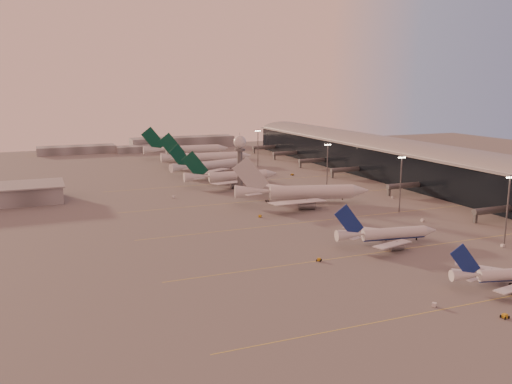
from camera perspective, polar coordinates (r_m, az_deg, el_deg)
name	(u,v)px	position (r m, az deg, el deg)	size (l,w,h in m)	color
ground	(362,267)	(171.48, 11.10, -7.72)	(700.00, 700.00, 0.00)	#5B5958
taxiway_markings	(349,217)	(232.27, 9.73, -2.59)	(180.00, 185.25, 0.02)	#D7C84C
terminal	(417,164)	(318.24, 16.60, 2.80)	(57.00, 362.00, 23.04)	black
radar_tower	(240,153)	(274.14, -1.71, 4.16)	(6.40, 6.40, 31.10)	#515358
mast_a	(508,207)	(204.77, 24.96, -1.46)	(3.60, 0.56, 25.00)	#515358
mast_b	(401,181)	(242.66, 14.99, 1.10)	(3.60, 0.56, 25.00)	#515358
mast_c	(327,165)	(285.19, 7.52, 2.88)	(3.60, 0.56, 25.00)	#515358
mast_d	(258,146)	(364.57, 0.20, 4.83)	(3.60, 0.56, 25.00)	#515358
distant_horizon	(153,145)	(471.94, -10.81, 4.93)	(165.00, 37.50, 9.00)	slate
narrowbody_near	(505,277)	(167.57, 24.72, -8.11)	(31.99, 25.20, 12.76)	silver
narrowbody_mid	(387,236)	(195.49, 13.62, -4.49)	(38.95, 30.89, 15.27)	silver
widebody_white	(303,195)	(254.29, 4.96, -0.34)	(62.77, 49.61, 22.66)	silver
greentail_a	(232,178)	(300.99, -2.55, 1.44)	(54.45, 43.87, 19.77)	silver
greentail_b	(209,167)	(340.61, -4.92, 2.59)	(53.87, 42.92, 20.05)	silver
greentail_c	(207,160)	(372.31, -5.14, 3.43)	(63.89, 51.39, 23.21)	silver
greentail_d	(187,152)	(414.90, -7.27, 4.22)	(66.03, 53.17, 23.98)	silver
gsv_truck_a	(435,302)	(146.90, 18.30, -10.94)	(5.57, 5.09, 2.25)	silver
gsv_tug_near	(505,316)	(146.24, 24.72, -11.80)	(2.50, 3.80, 1.03)	#BE8D16
gsv_catering_a	(503,241)	(205.45, 24.60, -4.76)	(4.97, 2.42, 4.05)	silver
gsv_tug_mid	(319,260)	(174.22, 6.64, -7.10)	(3.68, 3.74, 0.94)	#BE8D16
gsv_truck_b	(423,219)	(231.22, 17.21, -2.71)	(6.07, 2.90, 2.36)	silver
gsv_truck_c	(261,215)	(228.18, 0.48, -2.40)	(5.45, 4.56, 2.14)	#BE8D16
gsv_catering_b	(393,195)	(272.94, 14.23, -0.28)	(4.94, 3.04, 3.76)	silver
gsv_tug_far	(267,201)	(257.90, 1.19, -0.92)	(2.32, 3.48, 0.94)	#5D5F62
gsv_truck_d	(173,196)	(269.26, -8.76, -0.39)	(3.41, 5.55, 2.11)	silver
gsv_tug_hangar	(292,175)	(331.79, 3.84, 1.84)	(4.17, 3.53, 1.02)	#BE8D16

